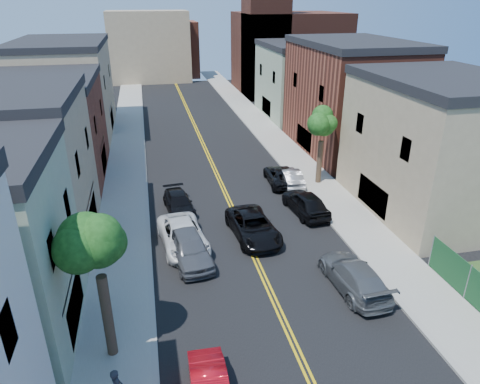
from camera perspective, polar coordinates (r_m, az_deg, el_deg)
sidewalk_left at (r=43.62m, az=-14.76°, el=4.50°), size 3.20×100.00×0.15m
sidewalk_right at (r=45.59m, az=5.52°, el=6.06°), size 3.20×100.00×0.15m
curb_left at (r=43.56m, az=-12.46°, el=4.71°), size 0.30×100.00×0.15m
curb_right at (r=45.11m, az=3.38°, el=5.93°), size 0.30×100.00×0.15m
bldg_left_tan_near at (r=29.19m, az=-28.30°, el=1.74°), size 9.00×10.00×9.00m
bldg_left_brick at (r=39.48m, az=-24.39°, el=7.06°), size 9.00×12.00×8.00m
bldg_left_tan_far at (r=52.74m, az=-21.84°, el=12.23°), size 9.00×16.00×9.50m
bldg_right_tan at (r=33.35m, az=24.42°, el=5.07°), size 9.00×12.00×9.00m
bldg_right_brick at (r=44.77m, az=14.18°, el=11.64°), size 9.00×14.00×10.00m
bldg_right_palegrn at (r=57.55m, az=7.98°, el=14.06°), size 9.00×12.00×8.50m
church at (r=72.02m, az=5.73°, el=18.60°), size 16.20×14.20×22.60m
backdrop_left at (r=83.61m, az=-11.80°, el=18.16°), size 14.00×8.00×12.00m
backdrop_center at (r=87.85m, az=-9.08°, el=17.97°), size 10.00×8.00×10.00m
tree_left_mid at (r=17.18m, az=-18.71°, el=-3.66°), size 5.20×5.20×9.29m
tree_right_far at (r=35.03m, az=10.88°, el=9.82°), size 4.40×4.40×8.03m
white_pickup at (r=27.15m, az=-7.49°, el=-5.72°), size 3.12×5.79×1.54m
grey_car_left at (r=25.76m, az=-6.64°, el=-7.24°), size 2.68×5.28×1.72m
black_car_left at (r=31.61m, az=-8.05°, el=-1.46°), size 2.27×4.65×1.30m
grey_car_right at (r=24.16m, az=14.71°, el=-10.56°), size 2.44×5.45×1.55m
black_car_right at (r=31.33m, az=8.61°, el=-1.38°), size 2.47×5.06×1.66m
silver_car_right at (r=35.95m, az=6.56°, el=1.97°), size 1.68×4.30×1.39m
dark_car_right_far at (r=36.21m, az=5.39°, el=2.15°), size 2.49×4.98×1.35m
black_suv_lane at (r=28.00m, az=1.75°, el=-4.54°), size 2.99×5.69×1.53m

